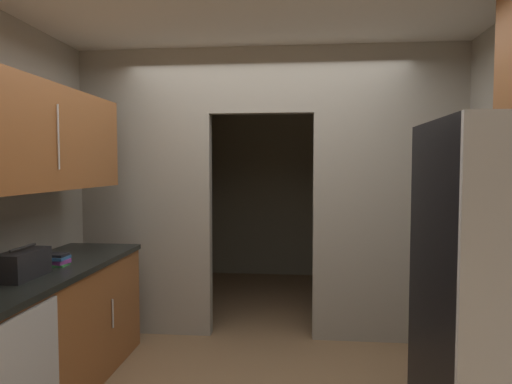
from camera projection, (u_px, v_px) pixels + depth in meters
The scene contains 7 objects.
kitchen_overhead_slab at pixel (258, 7), 3.07m from camera, with size 3.89×6.68×0.06m, color silver.
kitchen_partition at pixel (269, 186), 4.07m from camera, with size 3.49×0.12×2.64m.
adjoining_room_shell at pixel (277, 186), 5.79m from camera, with size 3.49×2.48×2.64m.
lower_cabinet_run at pixel (37, 338), 2.92m from camera, with size 0.65×2.11×0.89m.
upper_cabinet_counterside at pixel (31, 137), 2.85m from camera, with size 0.36×1.90×0.69m.
boombox at pixel (23, 264), 2.73m from camera, with size 0.17×0.35×0.20m.
book_stack at pixel (58, 260), 3.06m from camera, with size 0.14×0.14×0.08m.
Camera 1 is at (0.29, -2.72, 1.58)m, focal length 31.26 mm.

